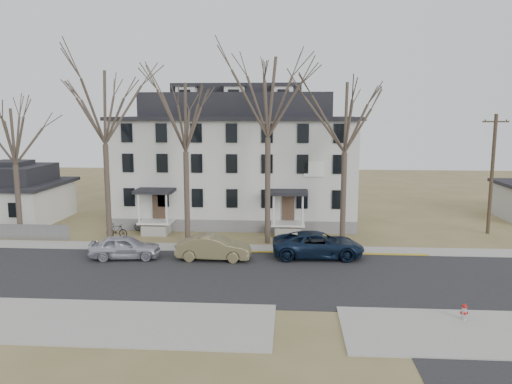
# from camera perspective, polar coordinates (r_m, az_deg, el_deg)

# --- Properties ---
(ground) EXTENTS (120.00, 120.00, 0.00)m
(ground) POSITION_cam_1_polar(r_m,az_deg,el_deg) (27.98, -1.73, -10.92)
(ground) COLOR olive
(ground) RESTS_ON ground
(main_road) EXTENTS (120.00, 10.00, 0.04)m
(main_road) POSITION_cam_1_polar(r_m,az_deg,el_deg) (29.86, -1.34, -9.63)
(main_road) COLOR #27272A
(main_road) RESTS_ON ground
(far_sidewalk) EXTENTS (120.00, 2.00, 0.08)m
(far_sidewalk) POSITION_cam_1_polar(r_m,az_deg,el_deg) (35.58, -0.44, -6.56)
(far_sidewalk) COLOR #A09F97
(far_sidewalk) RESTS_ON ground
(near_sidewalk_right) EXTENTS (14.00, 5.00, 0.08)m
(near_sidewalk_right) POSITION_cam_1_polar(r_m,az_deg,el_deg) (25.03, 26.44, -14.36)
(near_sidewalk_right) COLOR #A09F97
(near_sidewalk_right) RESTS_ON ground
(near_sidewalk_left) EXTENTS (20.00, 5.00, 0.08)m
(near_sidewalk_left) POSITION_cam_1_polar(r_m,az_deg,el_deg) (25.55, -21.63, -13.56)
(near_sidewalk_left) COLOR #A09F97
(near_sidewalk_left) RESTS_ON ground
(yellow_curb) EXTENTS (14.00, 0.25, 0.06)m
(yellow_curb) POSITION_cam_1_polar(r_m,az_deg,el_deg) (34.70, 7.77, -7.05)
(yellow_curb) COLOR gold
(yellow_curb) RESTS_ON ground
(boarding_house) EXTENTS (20.80, 12.36, 12.05)m
(boarding_house) POSITION_cam_1_polar(r_m,az_deg,el_deg) (44.58, -2.03, 3.62)
(boarding_house) COLOR slate
(boarding_house) RESTS_ON ground
(small_house) EXTENTS (8.70, 8.70, 5.00)m
(small_house) POSITION_cam_1_polar(r_m,az_deg,el_deg) (49.39, -26.01, -0.42)
(small_house) COLOR silver
(small_house) RESTS_ON ground
(tree_far_left) EXTENTS (8.40, 8.40, 13.72)m
(tree_far_left) POSITION_cam_1_polar(r_m,az_deg,el_deg) (38.50, -17.04, 9.80)
(tree_far_left) COLOR #473B31
(tree_far_left) RESTS_ON ground
(tree_mid_left) EXTENTS (7.80, 7.80, 12.74)m
(tree_mid_left) POSITION_cam_1_polar(r_m,az_deg,el_deg) (36.79, -8.12, 9.00)
(tree_mid_left) COLOR #473B31
(tree_mid_left) RESTS_ON ground
(tree_center) EXTENTS (9.00, 9.00, 14.70)m
(tree_center) POSITION_cam_1_polar(r_m,az_deg,el_deg) (36.06, 1.38, 11.44)
(tree_center) COLOR #473B31
(tree_center) RESTS_ON ground
(tree_mid_right) EXTENTS (7.80, 7.80, 12.74)m
(tree_mid_right) POSITION_cam_1_polar(r_m,az_deg,el_deg) (36.19, 10.21, 8.95)
(tree_mid_right) COLOR #473B31
(tree_mid_right) RESTS_ON ground
(tree_bungalow) EXTENTS (6.60, 6.60, 10.78)m
(tree_bungalow) POSITION_cam_1_polar(r_m,az_deg,el_deg) (41.51, -26.01, 6.13)
(tree_bungalow) COLOR #473B31
(tree_bungalow) RESTS_ON ground
(utility_pole_far) EXTENTS (2.00, 0.28, 9.50)m
(utility_pole_far) POSITION_cam_1_polar(r_m,az_deg,el_deg) (43.44, 25.37, 1.99)
(utility_pole_far) COLOR #3D3023
(utility_pole_far) RESTS_ON ground
(car_silver) EXTENTS (4.77, 2.39, 1.56)m
(car_silver) POSITION_cam_1_polar(r_m,az_deg,el_deg) (34.19, -14.75, -6.15)
(car_silver) COLOR #B7B7C5
(car_silver) RESTS_ON ground
(car_tan) EXTENTS (4.88, 1.79, 1.60)m
(car_tan) POSITION_cam_1_polar(r_m,az_deg,el_deg) (32.98, -4.88, -6.40)
(car_tan) COLOR olive
(car_tan) RESTS_ON ground
(car_navy) EXTENTS (6.20, 3.08, 1.69)m
(car_navy) POSITION_cam_1_polar(r_m,az_deg,el_deg) (33.65, 7.10, -6.05)
(car_navy) COLOR #0F1D33
(car_navy) RESTS_ON ground
(bicycle_left) EXTENTS (1.89, 0.95, 0.95)m
(bicycle_left) POSITION_cam_1_polar(r_m,az_deg,el_deg) (41.61, -12.64, -3.82)
(bicycle_left) COLOR black
(bicycle_left) RESTS_ON ground
(bicycle_right) EXTENTS (1.83, 0.77, 1.07)m
(bicycle_right) POSITION_cam_1_polar(r_m,az_deg,el_deg) (40.17, -15.64, -4.31)
(bicycle_right) COLOR black
(bicycle_right) RESTS_ON ground
(fire_hydrant) EXTENTS (0.35, 0.32, 0.83)m
(fire_hydrant) POSITION_cam_1_polar(r_m,az_deg,el_deg) (25.59, 22.69, -12.58)
(fire_hydrant) COLOR #B7B7BA
(fire_hydrant) RESTS_ON ground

